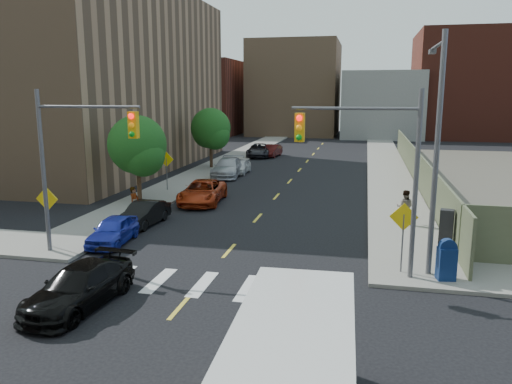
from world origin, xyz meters
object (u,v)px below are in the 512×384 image
at_px(parked_car_white, 240,166).
at_px(black_sedan, 80,287).
at_px(pedestrian_east, 405,207).
at_px(parked_car_grey, 259,150).
at_px(parked_car_silver, 228,168).
at_px(parked_car_red, 202,192).
at_px(parked_car_maroon, 272,151).
at_px(pedestrian_west, 134,203).
at_px(payphone, 446,231).
at_px(mailbox, 447,260).
at_px(cargo_van, 293,379).
at_px(parked_car_black, 144,214).
at_px(parked_car_blue, 113,230).

distance_m(parked_car_white, black_sedan, 27.59).
bearing_deg(pedestrian_east, parked_car_grey, -54.49).
xyz_separation_m(parked_car_silver, parked_car_grey, (-0.16, 13.24, -0.05)).
xyz_separation_m(parked_car_red, parked_car_maroon, (0.00, 23.86, -0.06)).
relative_size(parked_car_grey, pedestrian_west, 2.91).
distance_m(parked_car_silver, payphone, 22.87).
relative_size(mailbox, pedestrian_west, 0.87).
relative_size(cargo_van, mailbox, 3.84).
bearing_deg(parked_car_grey, parked_car_red, -92.27).
bearing_deg(parked_car_red, black_sedan, -91.41).
height_order(parked_car_black, pedestrian_west, pedestrian_west).
relative_size(parked_car_white, black_sedan, 0.79).
relative_size(parked_car_white, parked_car_maroon, 0.91).
bearing_deg(payphone, mailbox, -84.68).
bearing_deg(black_sedan, pedestrian_west, 111.68).
xyz_separation_m(parked_car_red, cargo_van, (8.69, -20.60, 0.69)).
distance_m(parked_car_blue, parked_car_grey, 32.40).
height_order(parked_car_white, pedestrian_west, pedestrian_west).
height_order(parked_car_black, parked_car_red, parked_car_red).
distance_m(parked_car_blue, black_sedan, 6.95).
distance_m(parked_car_silver, pedestrian_east, 18.65).
bearing_deg(cargo_van, pedestrian_east, 77.30).
bearing_deg(parked_car_grey, pedestrian_east, -68.74).
distance_m(parked_car_blue, parked_car_maroon, 32.96).
bearing_deg(pedestrian_east, parked_car_silver, -36.35).
bearing_deg(mailbox, cargo_van, -124.51).
bearing_deg(cargo_van, parked_car_silver, 105.83).
distance_m(parked_car_red, black_sedan, 15.66).
bearing_deg(parked_car_blue, pedestrian_east, 18.93).
height_order(parked_car_maroon, pedestrian_west, pedestrian_west).
bearing_deg(parked_car_black, parked_car_maroon, 91.42).
bearing_deg(black_sedan, parked_car_black, 108.26).
relative_size(black_sedan, pedestrian_west, 2.60).
height_order(parked_car_maroon, payphone, payphone).
bearing_deg(pedestrian_east, cargo_van, 88.02).
bearing_deg(parked_car_grey, pedestrian_west, -97.06).
height_order(mailbox, payphone, payphone).
bearing_deg(pedestrian_east, parked_car_black, 20.04).
bearing_deg(parked_car_maroon, payphone, -61.03).
bearing_deg(pedestrian_west, parked_car_white, 1.60).
bearing_deg(pedestrian_west, parked_car_silver, 3.03).
xyz_separation_m(black_sedan, cargo_van, (7.69, -4.97, 0.74)).
height_order(parked_car_silver, black_sedan, parked_car_silver).
relative_size(parked_car_red, pedestrian_west, 2.92).
bearing_deg(parked_car_white, cargo_van, -74.29).
xyz_separation_m(parked_car_black, parked_car_white, (0.71, 17.68, -0.01)).
bearing_deg(parked_car_black, parked_car_silver, 93.34).
xyz_separation_m(parked_car_white, parked_car_maroon, (0.59, 11.95, 0.04)).
bearing_deg(pedestrian_east, parked_car_blue, 32.86).
xyz_separation_m(parked_car_maroon, mailbox, (12.94, -34.85, 0.25)).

